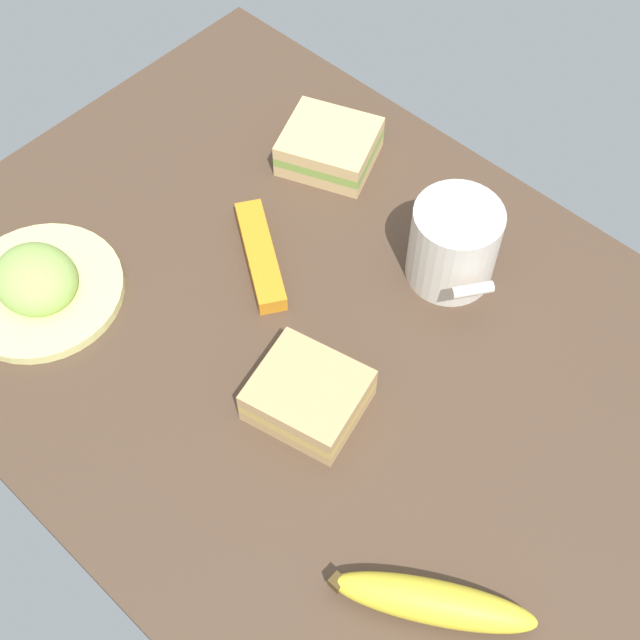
% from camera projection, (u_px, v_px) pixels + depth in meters
% --- Properties ---
extents(tabletop, '(0.90, 0.64, 0.02)m').
position_uv_depth(tabletop, '(320.00, 341.00, 0.90)').
color(tabletop, '#4C3828').
rests_on(tabletop, ground).
extents(plate_of_food, '(0.18, 0.18, 0.06)m').
position_uv_depth(plate_of_food, '(38.00, 284.00, 0.91)').
color(plate_of_food, '#EAE58C').
rests_on(plate_of_food, tabletop).
extents(coffee_mug_black, '(0.12, 0.10, 0.10)m').
position_uv_depth(coffee_mug_black, '(454.00, 243.00, 0.90)').
color(coffee_mug_black, silver).
rests_on(coffee_mug_black, tabletop).
extents(sandwich_main, '(0.13, 0.13, 0.04)m').
position_uv_depth(sandwich_main, '(329.00, 147.00, 1.01)').
color(sandwich_main, '#DBB77A').
rests_on(sandwich_main, tabletop).
extents(sandwich_side, '(0.12, 0.11, 0.04)m').
position_uv_depth(sandwich_side, '(308.00, 395.00, 0.83)').
color(sandwich_side, tan).
rests_on(sandwich_side, tabletop).
extents(banana, '(0.17, 0.12, 0.04)m').
position_uv_depth(banana, '(433.00, 602.00, 0.72)').
color(banana, yellow).
rests_on(banana, tabletop).
extents(snack_bar, '(0.14, 0.10, 0.02)m').
position_uv_depth(snack_bar, '(260.00, 255.00, 0.94)').
color(snack_bar, orange).
rests_on(snack_bar, tabletop).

